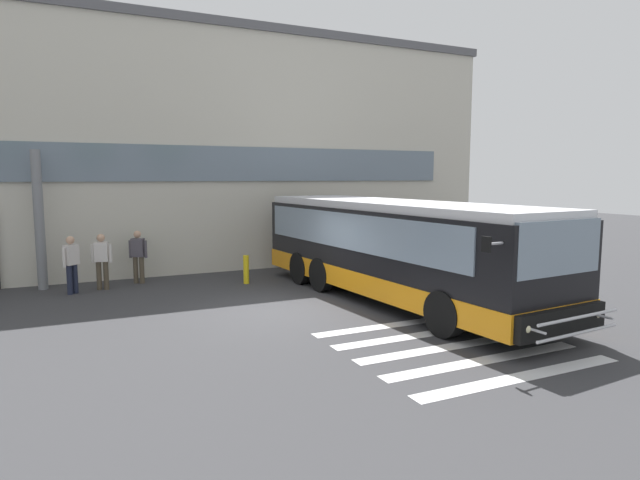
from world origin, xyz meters
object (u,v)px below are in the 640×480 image
Objects in this scene: passenger_near_column at (71,262)px; passenger_at_curb_edge at (139,253)px; entry_support_column at (39,220)px; bus_main_foreground at (394,252)px; safety_bollard_yellow at (246,269)px; passenger_by_doorway at (102,259)px.

passenger_near_column is 1.00× the size of passenger_at_curb_edge.
entry_support_column is at bearing 174.40° from passenger_at_curb_edge.
bus_main_foreground is at bearing -33.11° from entry_support_column.
bus_main_foreground is at bearing -42.12° from passenger_at_curb_edge.
entry_support_column is 1.77m from passenger_near_column.
safety_bollard_yellow is (-2.96, 3.89, -0.88)m from bus_main_foreground.
bus_main_foreground is (8.73, -5.69, -0.74)m from entry_support_column.
passenger_at_curb_edge is 3.44m from safety_bollard_yellow.
passenger_at_curb_edge is (2.73, -0.27, -1.11)m from entry_support_column.
bus_main_foreground reaches higher than passenger_at_curb_edge.
bus_main_foreground is 8.61m from passenger_by_doorway.
entry_support_column is 6.26m from safety_bollard_yellow.
entry_support_column is at bearing 152.71° from passenger_by_doorway.
passenger_by_doorway is 4.29m from safety_bollard_yellow.
bus_main_foreground is at bearing -52.76° from safety_bollard_yellow.
safety_bollard_yellow is (4.15, -0.96, -0.48)m from passenger_by_doorway.
passenger_by_doorway is at bearing -152.87° from passenger_at_curb_edge.
passenger_by_doorway is 1.86× the size of safety_bollard_yellow.
passenger_near_column is at bearing -162.46° from passenger_by_doorway.
bus_main_foreground is 12.05× the size of safety_bollard_yellow.
passenger_at_curb_edge is at bearing 137.88° from bus_main_foreground.
bus_main_foreground reaches higher than passenger_by_doorway.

